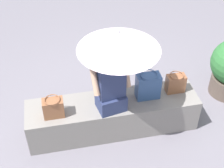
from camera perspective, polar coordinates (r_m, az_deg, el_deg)
The scene contains 7 objects.
ground_plane at distance 4.54m, azimuth 0.16°, elevation -7.71°, with size 14.00×14.00×0.00m, color slate.
stone_bench at distance 4.37m, azimuth 0.17°, elevation -5.54°, with size 2.27×0.54×0.49m, color gray.
person_seated at distance 3.86m, azimuth -0.19°, elevation -0.07°, with size 0.50×0.34×0.90m.
parasol at distance 3.57m, azimuth 1.22°, elevation 7.66°, with size 0.96×0.96×1.10m.
handbag_black at distance 4.18m, azimuth 6.41°, elevation -0.34°, with size 0.31×0.23×0.37m.
tote_bag_canvas at distance 3.99m, azimuth -10.37°, elevation -4.16°, with size 0.25×0.19×0.27m.
shoulder_bag_spare at distance 4.35m, azimuth 11.21°, elevation 0.16°, with size 0.25×0.19×0.27m.
Camera 1 is at (-0.63, -2.99, 3.37)m, focal length 51.50 mm.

